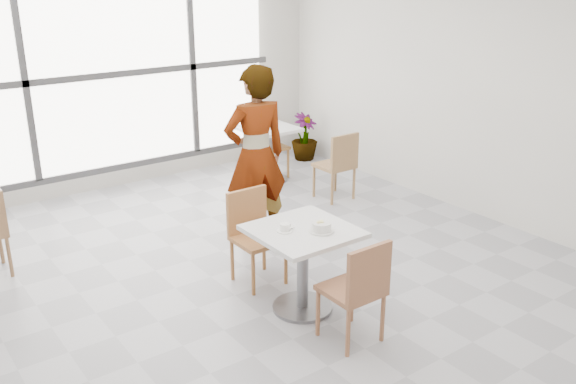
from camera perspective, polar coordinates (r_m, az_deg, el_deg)
floor at (r=5.91m, az=-1.74°, el=-8.34°), size 7.00×7.00×0.00m
wall_back at (r=8.43m, az=-15.72°, el=10.38°), size 6.00×0.00×6.00m
wall_right at (r=7.44m, az=17.78°, el=8.97°), size 0.00×7.00×7.00m
window at (r=8.37m, az=-15.56°, el=10.33°), size 4.60×0.07×2.52m
main_table at (r=5.26m, az=1.36°, el=-5.68°), size 0.80×0.80×0.75m
chair_near at (r=4.84m, az=6.46°, el=-8.53°), size 0.42×0.42×0.87m
chair_far at (r=5.79m, az=-3.18°, el=-3.47°), size 0.42×0.42×0.87m
oatmeal_bowl at (r=5.11m, az=3.07°, el=-3.18°), size 0.21×0.21×0.09m
coffee_cup at (r=5.12m, az=-0.28°, el=-3.30°), size 0.16×0.13×0.07m
person at (r=6.47m, az=-2.98°, el=3.31°), size 0.75×0.54×1.89m
bg_table_right at (r=8.52m, az=-1.80°, el=4.22°), size 0.70×0.70×0.75m
bg_chair_right_near at (r=7.80m, az=4.65°, el=2.76°), size 0.42×0.42×0.87m
bg_chair_right_far at (r=8.72m, az=-1.97°, el=4.67°), size 0.42×0.42×0.87m
plant_right at (r=9.50m, az=1.51°, el=5.06°), size 0.48×0.48×0.71m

